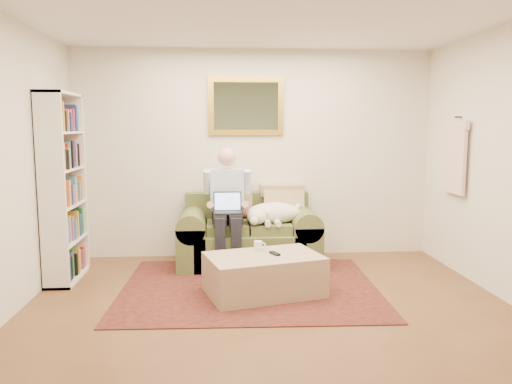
{
  "coord_description": "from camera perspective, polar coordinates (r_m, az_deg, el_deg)",
  "views": [
    {
      "loc": [
        -0.44,
        -3.8,
        1.64
      ],
      "look_at": [
        -0.05,
        1.47,
        0.95
      ],
      "focal_mm": 35.0,
      "sensor_mm": 36.0,
      "label": 1
    }
  ],
  "objects": [
    {
      "name": "laptop",
      "position": [
        5.7,
        -3.27,
        -1.73
      ],
      "size": [
        0.32,
        0.26,
        0.23
      ],
      "color": "black",
      "rests_on": "seated_man"
    },
    {
      "name": "ottoman",
      "position": [
        4.97,
        0.9,
        -9.44
      ],
      "size": [
        1.23,
        0.96,
        0.4
      ],
      "primitive_type": "cube",
      "rotation": [
        0.0,
        0.0,
        0.27
      ],
      "color": "tan",
      "rests_on": "room_shell"
    },
    {
      "name": "sleeping_dog",
      "position": [
        5.88,
        2.06,
        -2.4
      ],
      "size": [
        0.68,
        0.43,
        0.25
      ],
      "primitive_type": null,
      "color": "white",
      "rests_on": "sofa"
    },
    {
      "name": "rug",
      "position": [
        5.22,
        -0.75,
        -10.84
      ],
      "size": [
        2.66,
        2.16,
        0.01
      ],
      "primitive_type": "cube",
      "rotation": [
        0.0,
        0.0,
        -0.03
      ],
      "color": "black",
      "rests_on": "room_shell"
    },
    {
      "name": "sofa",
      "position": [
        6.01,
        -0.88,
        -5.58
      ],
      "size": [
        1.66,
        0.84,
        1.0
      ],
      "color": "#546334",
      "rests_on": "room_shell"
    },
    {
      "name": "room_shell",
      "position": [
        4.19,
        1.82,
        2.78
      ],
      "size": [
        4.51,
        5.0,
        2.61
      ],
      "color": "brown",
      "rests_on": "ground"
    },
    {
      "name": "bookshelf",
      "position": [
        5.68,
        -21.18,
        0.47
      ],
      "size": [
        0.28,
        0.8,
        2.0
      ],
      "primitive_type": null,
      "color": "white",
      "rests_on": "room_shell"
    },
    {
      "name": "wall_mirror",
      "position": [
        6.29,
        -1.15,
        9.8
      ],
      "size": [
        0.94,
        0.04,
        0.72
      ],
      "color": "gold",
      "rests_on": "room_shell"
    },
    {
      "name": "coffee_mug",
      "position": [
        5.08,
        0.23,
        -6.18
      ],
      "size": [
        0.08,
        0.08,
        0.1
      ],
      "primitive_type": "cylinder",
      "color": "white",
      "rests_on": "ottoman"
    },
    {
      "name": "tv_remote",
      "position": [
        4.94,
        2.16,
        -7.03
      ],
      "size": [
        0.1,
        0.16,
        0.02
      ],
      "primitive_type": "cube",
      "rotation": [
        0.0,
        0.0,
        0.39
      ],
      "color": "black",
      "rests_on": "ottoman"
    },
    {
      "name": "seated_man",
      "position": [
        5.77,
        -3.28,
        -1.96
      ],
      "size": [
        0.55,
        0.78,
        1.4
      ],
      "primitive_type": null,
      "color": "#8CB0D8",
      "rests_on": "sofa"
    },
    {
      "name": "hanging_shirt",
      "position": [
        6.02,
        21.76,
        4.14
      ],
      "size": [
        0.06,
        0.52,
        0.9
      ],
      "primitive_type": null,
      "color": "#F9D5CD",
      "rests_on": "room_shell"
    }
  ]
}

